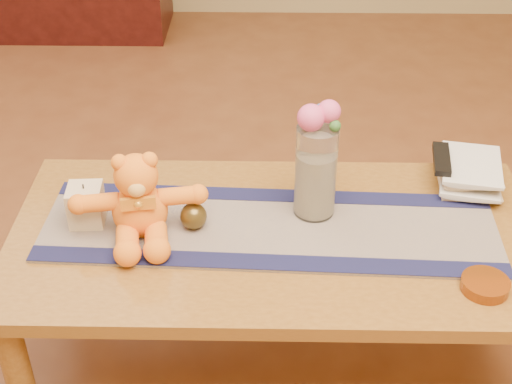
{
  "coord_description": "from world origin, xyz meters",
  "views": [
    {
      "loc": [
        -0.02,
        -1.52,
        1.64
      ],
      "look_at": [
        -0.05,
        0.0,
        0.58
      ],
      "focal_mm": 51.31,
      "sensor_mm": 36.0,
      "label": 1
    }
  ],
  "objects_px": {
    "teddy_bear": "(138,195)",
    "tv_remote": "(442,159)",
    "pillar_candle": "(86,205)",
    "bronze_ball": "(194,216)",
    "book_bottom": "(438,179)",
    "amber_dish": "(485,285)",
    "glass_vase": "(316,171)"
  },
  "relations": [
    {
      "from": "amber_dish",
      "to": "teddy_bear",
      "type": "bearing_deg",
      "value": 166.23
    },
    {
      "from": "book_bottom",
      "to": "amber_dish",
      "type": "bearing_deg",
      "value": -81.89
    },
    {
      "from": "teddy_bear",
      "to": "book_bottom",
      "type": "distance_m",
      "value": 0.87
    },
    {
      "from": "book_bottom",
      "to": "amber_dish",
      "type": "relative_size",
      "value": 1.94
    },
    {
      "from": "glass_vase",
      "to": "book_bottom",
      "type": "relative_size",
      "value": 1.17
    },
    {
      "from": "glass_vase",
      "to": "amber_dish",
      "type": "bearing_deg",
      "value": -37.12
    },
    {
      "from": "teddy_bear",
      "to": "bronze_ball",
      "type": "distance_m",
      "value": 0.16
    },
    {
      "from": "pillar_candle",
      "to": "glass_vase",
      "type": "bearing_deg",
      "value": 5.26
    },
    {
      "from": "book_bottom",
      "to": "tv_remote",
      "type": "bearing_deg",
      "value": -93.0
    },
    {
      "from": "pillar_candle",
      "to": "teddy_bear",
      "type": "bearing_deg",
      "value": -13.01
    },
    {
      "from": "teddy_bear",
      "to": "pillar_candle",
      "type": "bearing_deg",
      "value": 157.42
    },
    {
      "from": "bronze_ball",
      "to": "amber_dish",
      "type": "distance_m",
      "value": 0.75
    },
    {
      "from": "teddy_bear",
      "to": "bronze_ball",
      "type": "height_order",
      "value": "teddy_bear"
    },
    {
      "from": "teddy_bear",
      "to": "glass_vase",
      "type": "bearing_deg",
      "value": 1.59
    },
    {
      "from": "pillar_candle",
      "to": "book_bottom",
      "type": "bearing_deg",
      "value": 12.61
    },
    {
      "from": "pillar_candle",
      "to": "amber_dish",
      "type": "relative_size",
      "value": 0.93
    },
    {
      "from": "pillar_candle",
      "to": "book_bottom",
      "type": "relative_size",
      "value": 0.48
    },
    {
      "from": "glass_vase",
      "to": "bronze_ball",
      "type": "height_order",
      "value": "glass_vase"
    },
    {
      "from": "pillar_candle",
      "to": "glass_vase",
      "type": "xyz_separation_m",
      "value": [
        0.6,
        0.06,
        0.08
      ]
    },
    {
      "from": "pillar_candle",
      "to": "bronze_ball",
      "type": "relative_size",
      "value": 1.51
    },
    {
      "from": "book_bottom",
      "to": "glass_vase",
      "type": "bearing_deg",
      "value": -151.41
    },
    {
      "from": "pillar_candle",
      "to": "book_bottom",
      "type": "xyz_separation_m",
      "value": [
        0.97,
        0.22,
        -0.05
      ]
    },
    {
      "from": "teddy_bear",
      "to": "tv_remote",
      "type": "height_order",
      "value": "teddy_bear"
    },
    {
      "from": "glass_vase",
      "to": "tv_remote",
      "type": "distance_m",
      "value": 0.4
    },
    {
      "from": "pillar_candle",
      "to": "book_bottom",
      "type": "distance_m",
      "value": 1.0
    },
    {
      "from": "tv_remote",
      "to": "amber_dish",
      "type": "bearing_deg",
      "value": -78.65
    },
    {
      "from": "tv_remote",
      "to": "book_bottom",
      "type": "bearing_deg",
      "value": 90.0
    },
    {
      "from": "teddy_bear",
      "to": "pillar_candle",
      "type": "distance_m",
      "value": 0.16
    },
    {
      "from": "amber_dish",
      "to": "tv_remote",
      "type": "bearing_deg",
      "value": 93.51
    },
    {
      "from": "teddy_bear",
      "to": "amber_dish",
      "type": "relative_size",
      "value": 2.85
    },
    {
      "from": "bronze_ball",
      "to": "book_bottom",
      "type": "xyz_separation_m",
      "value": [
        0.69,
        0.24,
        -0.03
      ]
    },
    {
      "from": "tv_remote",
      "to": "amber_dish",
      "type": "relative_size",
      "value": 1.39
    }
  ]
}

